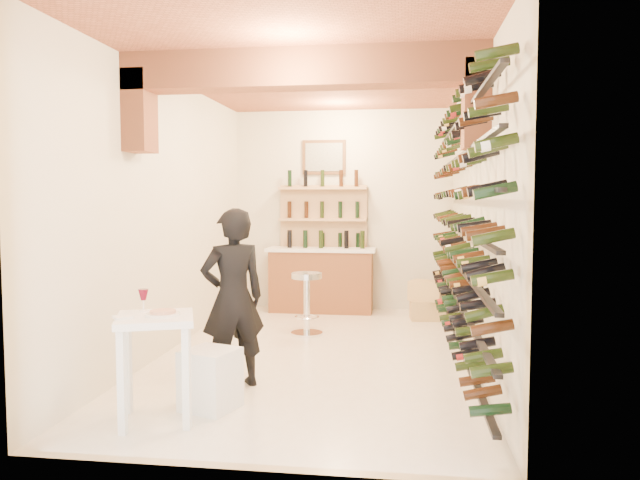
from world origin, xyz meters
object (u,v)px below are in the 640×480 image
(person, at_px, (233,298))
(white_stool, at_px, (210,379))
(tasting_table, at_px, (155,335))
(chrome_barstool, at_px, (307,299))
(wine_rack, at_px, (454,221))
(back_counter, at_px, (321,278))
(crate_lower, at_px, (427,310))

(person, bearing_deg, white_stool, 54.26)
(tasting_table, xyz_separation_m, chrome_barstool, (0.71, 3.22, -0.23))
(person, relative_size, chrome_barstool, 2.08)
(tasting_table, bearing_deg, white_stool, 23.49)
(wine_rack, height_order, person, wine_rack)
(tasting_table, height_order, person, person)
(back_counter, relative_size, white_stool, 3.32)
(wine_rack, bearing_deg, white_stool, -138.96)
(white_stool, relative_size, chrome_barstool, 0.63)
(crate_lower, bearing_deg, chrome_barstool, -143.11)
(back_counter, relative_size, chrome_barstool, 2.08)
(wine_rack, xyz_separation_m, crate_lower, (-0.20, 2.20, -1.40))
(tasting_table, xyz_separation_m, person, (0.37, 0.96, 0.14))
(chrome_barstool, bearing_deg, white_stool, -97.32)
(wine_rack, height_order, chrome_barstool, wine_rack)
(tasting_table, relative_size, white_stool, 2.04)
(wine_rack, relative_size, chrome_barstool, 6.97)
(back_counter, bearing_deg, wine_rack, -55.34)
(wine_rack, relative_size, crate_lower, 11.76)
(tasting_table, distance_m, white_stool, 0.66)
(crate_lower, bearing_deg, tasting_table, -117.68)
(back_counter, xyz_separation_m, chrome_barstool, (0.03, -1.65, -0.06))
(person, bearing_deg, tasting_table, 35.47)
(white_stool, bearing_deg, crate_lower, 64.22)
(tasting_table, bearing_deg, person, 48.58)
(chrome_barstool, bearing_deg, tasting_table, -102.52)
(chrome_barstool, distance_m, crate_lower, 2.03)
(white_stool, relative_size, crate_lower, 1.06)
(wine_rack, distance_m, crate_lower, 2.62)
(white_stool, bearing_deg, wine_rack, 41.04)
(chrome_barstool, bearing_deg, person, -98.75)
(back_counter, bearing_deg, crate_lower, -15.34)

